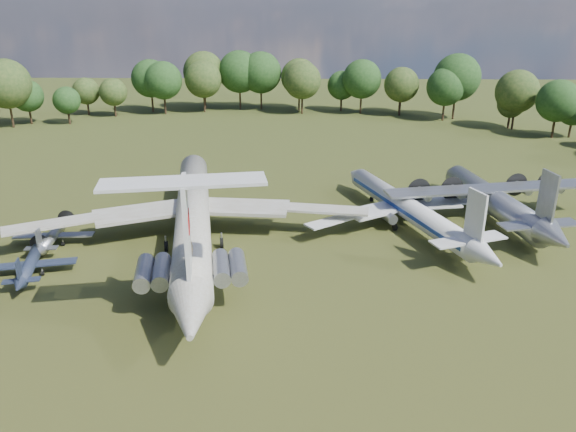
# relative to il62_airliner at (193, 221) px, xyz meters

# --- Properties ---
(ground) EXTENTS (300.00, 300.00, 0.00)m
(ground) POSITION_rel_il62_airliner_xyz_m (5.11, 1.05, -2.86)
(ground) COLOR #284115
(ground) RESTS_ON ground
(il62_airliner) EXTENTS (54.33, 65.24, 5.72)m
(il62_airliner) POSITION_rel_il62_airliner_xyz_m (0.00, 0.00, 0.00)
(il62_airliner) COLOR silver
(il62_airliner) RESTS_ON ground
(tu104_jet) EXTENTS (41.96, 47.70, 3.97)m
(tu104_jet) POSITION_rel_il62_airliner_xyz_m (27.80, 6.10, -0.87)
(tu104_jet) COLOR silver
(tu104_jet) RESTS_ON ground
(an12_transport) EXTENTS (36.22, 39.04, 4.45)m
(an12_transport) POSITION_rel_il62_airliner_xyz_m (40.06, 8.71, -0.63)
(an12_transport) COLOR #94969B
(an12_transport) RESTS_ON ground
(small_prop_west) EXTENTS (12.65, 15.27, 1.96)m
(small_prop_west) POSITION_rel_il62_airliner_xyz_m (-16.57, -9.52, -1.88)
(small_prop_west) COLOR black
(small_prop_west) RESTS_ON ground
(small_prop_northwest) EXTENTS (10.99, 14.18, 1.95)m
(small_prop_northwest) POSITION_rel_il62_airliner_xyz_m (-17.43, -1.38, -1.88)
(small_prop_northwest) COLOR #A4A7AC
(small_prop_northwest) RESTS_ON ground
(person_on_il62) EXTENTS (0.71, 0.52, 1.81)m
(person_on_il62) POSITION_rel_il62_airliner_xyz_m (2.79, -15.77, 3.77)
(person_on_il62) COLOR #94784B
(person_on_il62) RESTS_ON il62_airliner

